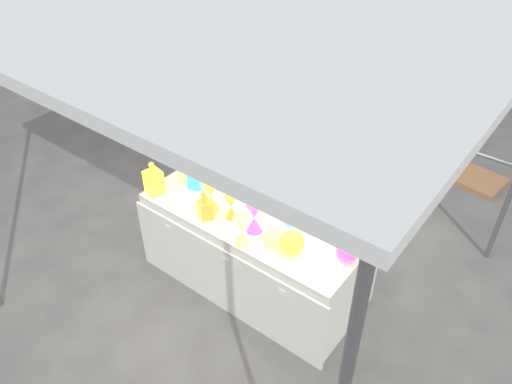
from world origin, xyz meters
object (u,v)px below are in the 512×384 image
Objects in this scene: decanter_0 at (153,178)px; globe_0 at (292,244)px; display_table at (255,248)px; cardboard_box_closed at (385,157)px; hourglass_0 at (231,207)px; bottle_0 at (225,166)px; lampshade_0 at (267,194)px.

globe_0 is at bearing 15.68° from decanter_0.
display_table is at bearing 158.75° from globe_0.
globe_0 is (0.33, -2.38, 0.65)m from cardboard_box_closed.
display_table is 6.24× the size of decanter_0.
hourglass_0 reaches higher than cardboard_box_closed.
globe_0 is (1.27, 0.11, -0.07)m from decanter_0.
bottle_0 is at bearing 135.40° from hourglass_0.
cardboard_box_closed is (0.13, 2.20, -0.20)m from display_table.
decanter_0 reaches higher than cardboard_box_closed.
globe_0 is (0.46, -0.18, 0.45)m from display_table.
decanter_0 reaches higher than hourglass_0.
display_table is 7.74× the size of lampshade_0.
hourglass_0 is at bearing 176.80° from globe_0.
decanter_0 is at bearing -130.45° from bottle_0.
lampshade_0 is at bearing -87.61° from cardboard_box_closed.
display_table is at bearing 51.29° from hourglass_0.
globe_0 is at bearing -76.55° from cardboard_box_closed.
decanter_0 is 1.24× the size of lampshade_0.
display_table is at bearing -87.88° from cardboard_box_closed.
display_table is 3.91× the size of cardboard_box_closed.
bottle_0 is 0.45m from hourglass_0.
cardboard_box_closed is 2.46m from hourglass_0.
hourglass_0 is at bearing -128.71° from display_table.
lampshade_0 reaches higher than cardboard_box_closed.
decanter_0 is 1.60× the size of globe_0.
cardboard_box_closed is at bearing 86.60° from display_table.
decanter_0 reaches higher than display_table.
lampshade_0 is (0.45, -0.03, -0.06)m from bottle_0.
display_table is 9.52× the size of hourglass_0.
cardboard_box_closed is at bearing 74.62° from bottle_0.
bottle_0 is (-0.56, -2.04, 0.76)m from cardboard_box_closed.
globe_0 is 0.54m from lampshade_0.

